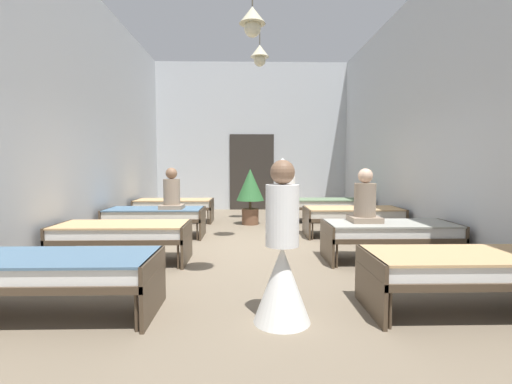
{
  "coord_description": "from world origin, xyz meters",
  "views": [
    {
      "loc": [
        -0.14,
        -6.27,
        1.42
      ],
      "look_at": [
        0.0,
        -0.21,
        0.98
      ],
      "focal_mm": 25.72,
      "sensor_mm": 36.0,
      "label": 1
    }
  ],
  "objects_px": {
    "bed_right_row_3": "(331,204)",
    "patient_seated_primary": "(172,194)",
    "nurse_near_aisle": "(282,264)",
    "patient_seated_secondary": "(365,202)",
    "bed_right_row_1": "(389,232)",
    "nurse_mid_aisle": "(288,207)",
    "bed_right_row_0": "(466,267)",
    "bed_right_row_2": "(353,214)",
    "bed_left_row_0": "(54,270)",
    "bed_left_row_1": "(123,233)",
    "bed_left_row_2": "(155,215)",
    "bed_left_row_3": "(174,205)",
    "potted_plant": "(250,190)"
  },
  "relations": [
    {
      "from": "bed_right_row_0",
      "to": "nurse_near_aisle",
      "type": "distance_m",
      "value": 1.81
    },
    {
      "from": "bed_right_row_2",
      "to": "bed_left_row_0",
      "type": "bearing_deg",
      "value": -135.95
    },
    {
      "from": "bed_left_row_2",
      "to": "bed_right_row_1",
      "type": "bearing_deg",
      "value": -25.81
    },
    {
      "from": "bed_left_row_2",
      "to": "bed_right_row_2",
      "type": "bearing_deg",
      "value": 0.0
    },
    {
      "from": "bed_right_row_1",
      "to": "bed_right_row_2",
      "type": "distance_m",
      "value": 1.9
    },
    {
      "from": "bed_right_row_2",
      "to": "bed_right_row_3",
      "type": "distance_m",
      "value": 1.9
    },
    {
      "from": "bed_right_row_1",
      "to": "bed_left_row_2",
      "type": "relative_size",
      "value": 1.0
    },
    {
      "from": "bed_left_row_3",
      "to": "bed_right_row_3",
      "type": "xyz_separation_m",
      "value": [
        3.93,
        0.0,
        0.0
      ]
    },
    {
      "from": "bed_left_row_2",
      "to": "nurse_near_aisle",
      "type": "bearing_deg",
      "value": -61.88
    },
    {
      "from": "bed_right_row_0",
      "to": "nurse_near_aisle",
      "type": "height_order",
      "value": "nurse_near_aisle"
    },
    {
      "from": "bed_left_row_0",
      "to": "nurse_mid_aisle",
      "type": "bearing_deg",
      "value": 57.94
    },
    {
      "from": "bed_right_row_2",
      "to": "bed_right_row_1",
      "type": "bearing_deg",
      "value": -90.0
    },
    {
      "from": "nurse_near_aisle",
      "to": "patient_seated_secondary",
      "type": "distance_m",
      "value": 2.63
    },
    {
      "from": "bed_right_row_1",
      "to": "potted_plant",
      "type": "distance_m",
      "value": 4.0
    },
    {
      "from": "nurse_near_aisle",
      "to": "bed_right_row_0",
      "type": "bearing_deg",
      "value": 31.57
    },
    {
      "from": "nurse_mid_aisle",
      "to": "patient_seated_primary",
      "type": "relative_size",
      "value": 1.86
    },
    {
      "from": "bed_right_row_1",
      "to": "patient_seated_primary",
      "type": "distance_m",
      "value": 4.03
    },
    {
      "from": "bed_right_row_2",
      "to": "patient_seated_primary",
      "type": "relative_size",
      "value": 2.37
    },
    {
      "from": "nurse_near_aisle",
      "to": "nurse_mid_aisle",
      "type": "bearing_deg",
      "value": 108.58
    },
    {
      "from": "patient_seated_secondary",
      "to": "patient_seated_primary",
      "type": "bearing_deg",
      "value": 151.88
    },
    {
      "from": "bed_right_row_0",
      "to": "patient_seated_primary",
      "type": "xyz_separation_m",
      "value": [
        -3.58,
        3.71,
        0.43
      ]
    },
    {
      "from": "bed_left_row_0",
      "to": "nurse_near_aisle",
      "type": "relative_size",
      "value": 1.28
    },
    {
      "from": "bed_right_row_1",
      "to": "potted_plant",
      "type": "relative_size",
      "value": 1.42
    },
    {
      "from": "bed_left_row_3",
      "to": "nurse_near_aisle",
      "type": "distance_m",
      "value": 6.26
    },
    {
      "from": "bed_right_row_3",
      "to": "nurse_mid_aisle",
      "type": "bearing_deg",
      "value": -131.29
    },
    {
      "from": "bed_right_row_1",
      "to": "nurse_mid_aisle",
      "type": "bearing_deg",
      "value": 117.68
    },
    {
      "from": "nurse_near_aisle",
      "to": "potted_plant",
      "type": "height_order",
      "value": "nurse_near_aisle"
    },
    {
      "from": "bed_right_row_0",
      "to": "bed_right_row_1",
      "type": "bearing_deg",
      "value": 90.0
    },
    {
      "from": "bed_left_row_0",
      "to": "bed_left_row_1",
      "type": "bearing_deg",
      "value": 90.0
    },
    {
      "from": "bed_right_row_3",
      "to": "bed_left_row_1",
      "type": "bearing_deg",
      "value": -135.95
    },
    {
      "from": "bed_right_row_1",
      "to": "bed_left_row_3",
      "type": "height_order",
      "value": "same"
    },
    {
      "from": "bed_right_row_3",
      "to": "patient_seated_primary",
      "type": "relative_size",
      "value": 2.37
    },
    {
      "from": "bed_right_row_3",
      "to": "bed_left_row_2",
      "type": "bearing_deg",
      "value": -154.19
    },
    {
      "from": "bed_right_row_3",
      "to": "nurse_mid_aisle",
      "type": "distance_m",
      "value": 1.89
    },
    {
      "from": "patient_seated_primary",
      "to": "potted_plant",
      "type": "distance_m",
      "value": 2.22
    },
    {
      "from": "bed_left_row_1",
      "to": "nurse_near_aisle",
      "type": "height_order",
      "value": "nurse_near_aisle"
    },
    {
      "from": "bed_right_row_2",
      "to": "nurse_mid_aisle",
      "type": "relative_size",
      "value": 1.28
    },
    {
      "from": "patient_seated_secondary",
      "to": "bed_left_row_2",
      "type": "bearing_deg",
      "value": 153.1
    },
    {
      "from": "bed_left_row_0",
      "to": "nurse_near_aisle",
      "type": "xyz_separation_m",
      "value": [
        2.13,
        -0.19,
        0.09
      ]
    },
    {
      "from": "bed_right_row_1",
      "to": "bed_left_row_3",
      "type": "distance_m",
      "value": 5.47
    },
    {
      "from": "bed_left_row_0",
      "to": "bed_left_row_2",
      "type": "bearing_deg",
      "value": 90.0
    },
    {
      "from": "bed_right_row_2",
      "to": "potted_plant",
      "type": "relative_size",
      "value": 1.42
    },
    {
      "from": "bed_left_row_1",
      "to": "bed_right_row_3",
      "type": "xyz_separation_m",
      "value": [
        3.93,
        3.8,
        0.0
      ]
    },
    {
      "from": "potted_plant",
      "to": "bed_right_row_2",
      "type": "bearing_deg",
      "value": -36.58
    },
    {
      "from": "nurse_near_aisle",
      "to": "patient_seated_primary",
      "type": "relative_size",
      "value": 1.86
    },
    {
      "from": "bed_right_row_0",
      "to": "nurse_mid_aisle",
      "type": "bearing_deg",
      "value": 106.26
    },
    {
      "from": "bed_left_row_1",
      "to": "potted_plant",
      "type": "distance_m",
      "value": 3.92
    },
    {
      "from": "nurse_mid_aisle",
      "to": "patient_seated_secondary",
      "type": "height_order",
      "value": "nurse_mid_aisle"
    },
    {
      "from": "bed_right_row_1",
      "to": "nurse_mid_aisle",
      "type": "height_order",
      "value": "nurse_mid_aisle"
    },
    {
      "from": "nurse_near_aisle",
      "to": "patient_seated_primary",
      "type": "bearing_deg",
      "value": 140.14
    }
  ]
}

